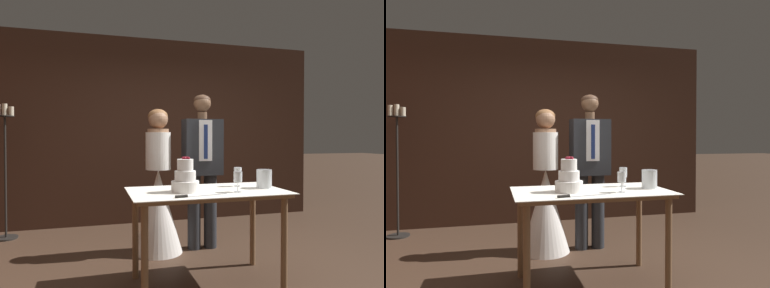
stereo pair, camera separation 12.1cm
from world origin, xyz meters
TOP-DOWN VIEW (x-y plane):
  - ground_plane at (0.00, 0.00)m, footprint 40.00×40.00m
  - wall_back at (0.00, 2.32)m, footprint 5.02×0.12m
  - cake_table at (-0.02, -0.04)m, footprint 1.35×0.77m
  - tiered_cake at (-0.23, -0.08)m, footprint 0.24×0.24m
  - cake_knife at (-0.24, -0.32)m, footprint 0.46×0.10m
  - wine_glass_near at (0.20, -0.21)m, footprint 0.07×0.07m
  - wine_glass_middle at (0.34, 0.11)m, footprint 0.07×0.07m
  - hurricane_candle at (0.53, -0.06)m, footprint 0.14×0.14m
  - bride at (-0.28, 0.89)m, footprint 0.54×0.54m
  - groom at (0.24, 0.89)m, footprint 0.44×0.25m
  - candle_stand at (-2.04, 1.92)m, footprint 0.28×0.28m

SIDE VIEW (x-z plane):
  - ground_plane at x=0.00m, z-range 0.00..0.00m
  - bride at x=-0.28m, z-range -0.21..1.39m
  - cake_table at x=-0.02m, z-range 0.31..1.13m
  - cake_knife at x=-0.24m, z-range 0.82..0.84m
  - candle_stand at x=-2.04m, z-range 0.02..1.73m
  - hurricane_candle at x=0.53m, z-range 0.82..0.99m
  - tiered_cake at x=-0.23m, z-range 0.78..1.08m
  - wine_glass_near at x=0.20m, z-range 0.86..1.03m
  - wine_glass_middle at x=0.34m, z-range 0.86..1.04m
  - groom at x=0.24m, z-range 0.11..1.88m
  - wall_back at x=0.00m, z-range 0.00..2.77m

